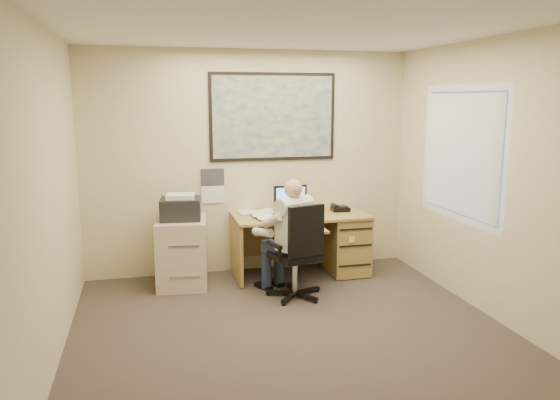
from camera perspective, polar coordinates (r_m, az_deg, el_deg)
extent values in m
cube|color=#38312B|center=(4.93, 2.12, -14.91)|extent=(4.00, 4.50, 0.00)
cube|color=white|center=(4.49, 2.37, 17.96)|extent=(4.00, 4.50, 0.00)
cube|color=beige|center=(6.69, -3.14, 3.93)|extent=(4.00, 0.00, 2.70)
cube|color=beige|center=(2.50, 16.88, -7.87)|extent=(4.00, 0.00, 2.70)
cube|color=beige|center=(4.41, -23.58, -0.40)|extent=(0.00, 4.50, 2.70)
cube|color=beige|center=(5.42, 23.00, 1.54)|extent=(0.00, 4.50, 2.70)
cube|color=#A58646|center=(6.55, 2.14, -1.66)|extent=(1.60, 0.75, 0.03)
cube|color=#AB8846|center=(6.82, 6.78, -4.48)|extent=(0.45, 0.70, 0.70)
cube|color=#AB8846|center=(6.48, -4.56, -5.25)|extent=(0.04, 0.70, 0.70)
cube|color=#AB8846|center=(6.94, 1.34, -3.37)|extent=(1.55, 0.03, 0.55)
cylinder|color=black|center=(6.66, 1.02, -1.23)|extent=(0.16, 0.16, 0.02)
cube|color=black|center=(6.61, 1.07, 0.21)|extent=(0.41, 0.07, 0.31)
cube|color=#5186DE|center=(6.59, 1.13, 0.17)|extent=(0.37, 0.03, 0.27)
cube|color=#A58646|center=(6.12, 2.35, -3.26)|extent=(0.55, 0.30, 0.02)
cube|color=beige|center=(6.11, 2.35, -3.05)|extent=(0.43, 0.14, 0.02)
cube|color=black|center=(6.79, 6.29, -0.92)|extent=(0.22, 0.20, 0.05)
cylinder|color=silver|center=(6.51, 0.07, -0.90)|extent=(0.07, 0.07, 0.15)
cylinder|color=white|center=(6.49, 0.25, -1.19)|extent=(0.08, 0.08, 0.10)
cube|color=white|center=(6.44, -1.71, -1.59)|extent=(0.60, 0.56, 0.03)
cube|color=#1E4C93|center=(6.69, -0.72, 8.67)|extent=(1.56, 0.03, 1.06)
cube|color=white|center=(6.64, -7.04, 1.47)|extent=(0.28, 0.01, 0.42)
cube|color=beige|center=(6.37, -10.19, -5.39)|extent=(0.63, 0.73, 0.77)
cube|color=black|center=(6.25, -10.34, -0.90)|extent=(0.49, 0.44, 0.24)
cube|color=white|center=(6.21, -10.38, 0.39)|extent=(0.34, 0.28, 0.05)
cylinder|color=silver|center=(5.95, 1.55, -7.83)|extent=(0.06, 0.06, 0.39)
cube|color=black|center=(5.89, 1.56, -5.85)|extent=(0.55, 0.55, 0.07)
cube|color=black|center=(5.59, 1.58, -3.34)|extent=(0.41, 0.16, 0.54)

